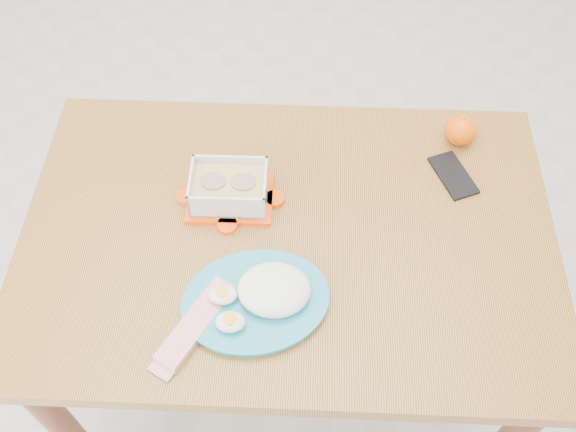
{
  "coord_description": "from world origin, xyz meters",
  "views": [
    {
      "loc": [
        0.09,
        -0.93,
        1.87
      ],
      "look_at": [
        0.06,
        -0.18,
        0.81
      ],
      "focal_mm": 40.0,
      "sensor_mm": 36.0,
      "label": 1
    }
  ],
  "objects_px": {
    "orange_fruit": "(461,130)",
    "rice_plate": "(261,296)",
    "dining_table": "(288,259)",
    "smartphone": "(453,175)",
    "food_container": "(229,188)"
  },
  "relations": [
    {
      "from": "dining_table",
      "to": "food_container",
      "type": "height_order",
      "value": "food_container"
    },
    {
      "from": "food_container",
      "to": "orange_fruit",
      "type": "distance_m",
      "value": 0.55
    },
    {
      "from": "food_container",
      "to": "smartphone",
      "type": "xyz_separation_m",
      "value": [
        0.49,
        0.08,
        -0.04
      ]
    },
    {
      "from": "food_container",
      "to": "dining_table",
      "type": "bearing_deg",
      "value": -32.85
    },
    {
      "from": "orange_fruit",
      "to": "rice_plate",
      "type": "relative_size",
      "value": 0.21
    },
    {
      "from": "dining_table",
      "to": "orange_fruit",
      "type": "relative_size",
      "value": 15.72
    },
    {
      "from": "food_container",
      "to": "orange_fruit",
      "type": "relative_size",
      "value": 2.59
    },
    {
      "from": "dining_table",
      "to": "orange_fruit",
      "type": "distance_m",
      "value": 0.5
    },
    {
      "from": "dining_table",
      "to": "smartphone",
      "type": "bearing_deg",
      "value": 24.73
    },
    {
      "from": "rice_plate",
      "to": "dining_table",
      "type": "bearing_deg",
      "value": 60.95
    },
    {
      "from": "rice_plate",
      "to": "smartphone",
      "type": "relative_size",
      "value": 2.7
    },
    {
      "from": "rice_plate",
      "to": "smartphone",
      "type": "bearing_deg",
      "value": 25.22
    },
    {
      "from": "orange_fruit",
      "to": "dining_table",
      "type": "bearing_deg",
      "value": -144.57
    },
    {
      "from": "food_container",
      "to": "orange_fruit",
      "type": "xyz_separation_m",
      "value": [
        0.52,
        0.19,
        -0.0
      ]
    },
    {
      "from": "dining_table",
      "to": "rice_plate",
      "type": "relative_size",
      "value": 3.28
    }
  ]
}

